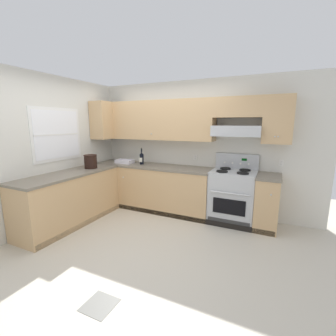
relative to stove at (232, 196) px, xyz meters
name	(u,v)px	position (x,y,z in m)	size (l,w,h in m)	color
ground_plane	(131,237)	(-1.30, -1.25, -0.48)	(7.04, 7.04, 0.00)	beige
floor_accent_tile	(100,305)	(-0.80, -2.54, -0.48)	(0.30, 0.30, 0.01)	slate
wall_back	(190,137)	(-0.91, 0.27, 1.00)	(4.68, 0.57, 2.55)	silver
wall_left	(63,146)	(-2.89, -1.03, 0.87)	(0.47, 4.00, 2.55)	silver
counter_back_run	(165,189)	(-1.33, -0.01, -0.03)	(3.60, 0.65, 0.91)	tan
counter_left_run	(71,199)	(-2.55, -1.26, -0.03)	(0.63, 1.91, 0.91)	tan
stove	(232,196)	(0.00, 0.00, 0.00)	(0.76, 0.62, 1.20)	#B7BABC
wine_bottle	(142,158)	(-1.86, 0.00, 0.56)	(0.08, 0.08, 0.33)	black
bowl	(125,162)	(-2.26, -0.04, 0.46)	(0.36, 0.23, 0.08)	silver
bucket	(91,161)	(-2.50, -0.77, 0.56)	(0.24, 0.24, 0.25)	black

